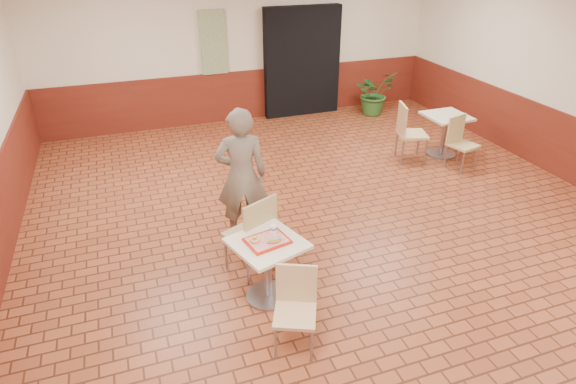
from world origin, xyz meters
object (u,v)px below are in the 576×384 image
object	(u,v)px
chair_main_front	(296,304)
second_table	(445,128)
chair_main_back	(254,232)
paper_cup	(273,229)
main_table	(268,260)
serving_tray	(267,241)
long_john_donut	(274,240)
chair_second_left	(408,130)
ring_donut	(255,240)
chair_second_front	(460,140)
potted_plant	(374,93)
customer	(241,176)

from	to	relation	value
chair_main_front	second_table	size ratio (longest dim) A/B	1.13
chair_main_front	chair_main_back	xyz separation A→B (m)	(-0.06, 1.15, 0.09)
paper_cup	main_table	bearing A→B (deg)	-132.52
serving_tray	main_table	bearing A→B (deg)	0.00
chair_main_back	second_table	distance (m)	4.53
long_john_donut	chair_second_left	world-z (taller)	chair_second_left
ring_donut	second_table	bearing A→B (deg)	31.71
long_john_donut	main_table	bearing A→B (deg)	130.59
second_table	chair_second_left	world-z (taller)	chair_second_left
chair_second_left	chair_second_front	world-z (taller)	chair_second_left
long_john_donut	chair_second_left	distance (m)	4.17
chair_main_front	chair_second_left	size ratio (longest dim) A/B	0.83
main_table	potted_plant	size ratio (longest dim) A/B	0.77
chair_main_back	chair_second_left	world-z (taller)	same
serving_tray	customer	bearing A→B (deg)	87.06
ring_donut	chair_second_left	distance (m)	4.26
chair_main_back	chair_second_left	bearing A→B (deg)	-171.84
chair_main_front	second_table	distance (m)	5.12
long_john_donut	potted_plant	distance (m)	6.30
chair_main_back	potted_plant	distance (m)	5.93
paper_cup	potted_plant	bearing A→B (deg)	51.58
long_john_donut	second_table	xyz separation A→B (m)	(3.95, 2.63, -0.26)
customer	potted_plant	bearing A→B (deg)	-126.81
main_table	ring_donut	size ratio (longest dim) A/B	6.24
ring_donut	chair_second_front	bearing A→B (deg)	26.79
chair_main_back	long_john_donut	size ratio (longest dim) A/B	6.18
chair_main_front	long_john_donut	size ratio (longest dim) A/B	5.15
main_table	chair_main_front	world-z (taller)	chair_main_front
chair_main_back	chair_second_left	xyz separation A→B (m)	(3.29, 2.13, -0.00)
chair_second_left	chair_second_front	xyz separation A→B (m)	(0.66, -0.52, -0.07)
customer	serving_tray	bearing A→B (deg)	96.51
chair_main_back	chair_second_front	size ratio (longest dim) A/B	1.14
chair_second_left	potted_plant	bearing A→B (deg)	0.84
long_john_donut	potted_plant	bearing A→B (deg)	52.24
paper_cup	second_table	world-z (taller)	paper_cup
long_john_donut	potted_plant	world-z (taller)	potted_plant
chair_second_front	chair_main_front	bearing A→B (deg)	-159.65
paper_cup	second_table	xyz separation A→B (m)	(3.90, 2.46, -0.29)
chair_main_front	paper_cup	xyz separation A→B (m)	(0.05, 0.80, 0.32)
main_table	chair_main_back	world-z (taller)	chair_main_back
chair_main_front	customer	bearing A→B (deg)	113.96
chair_main_front	chair_main_back	distance (m)	1.16
main_table	chair_main_front	xyz separation A→B (m)	(0.05, -0.69, -0.02)
second_table	potted_plant	xyz separation A→B (m)	(-0.09, 2.34, -0.03)
main_table	potted_plant	xyz separation A→B (m)	(3.91, 4.91, -0.02)
main_table	chair_main_front	bearing A→B (deg)	-86.02
main_table	potted_plant	bearing A→B (deg)	51.48
main_table	chair_second_left	distance (m)	4.17
chair_main_back	paper_cup	size ratio (longest dim) A/B	11.57
main_table	chair_second_front	size ratio (longest dim) A/B	0.82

